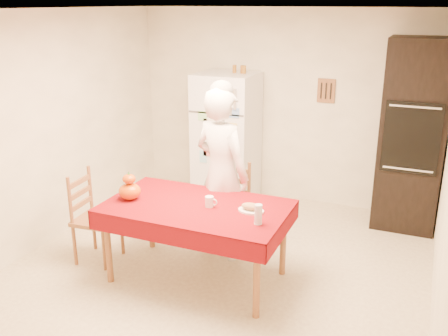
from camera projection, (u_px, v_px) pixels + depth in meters
The scene contains 17 objects.
floor at pixel (214, 273), 4.96m from camera, with size 4.50×4.50×0.00m, color tan.
room_shell at pixel (214, 112), 4.44m from camera, with size 4.02×4.52×2.51m.
refrigerator at pixel (227, 138), 6.57m from camera, with size 0.75×0.74×1.70m.
oven_cabinet at pixel (412, 136), 5.69m from camera, with size 0.70×0.62×2.20m.
dining_table at pixel (196, 212), 4.66m from camera, with size 1.70×1.00×0.76m.
chair_far at pixel (230, 202), 5.38m from camera, with size 0.44×0.42×0.95m.
chair_left at pixel (91, 213), 5.08m from camera, with size 0.43×0.45×0.95m.
seated_woman at pixel (222, 174), 5.07m from camera, with size 0.65×0.43×1.79m, color silver.
coffee_mug at pixel (209, 202), 4.59m from camera, with size 0.08×0.08×0.10m, color white.
pumpkin_lower at pixel (130, 191), 4.76m from camera, with size 0.21×0.21×0.16m, color red.
pumpkin_upper at pixel (129, 179), 4.72m from camera, with size 0.12×0.12×0.09m, color #C93404.
wine_glass at pixel (258, 214), 4.22m from camera, with size 0.07×0.07×0.18m, color silver.
bread_plate at pixel (251, 211), 4.49m from camera, with size 0.24×0.24×0.02m, color white.
bread_loaf at pixel (251, 207), 4.48m from camera, with size 0.18×0.10×0.06m, color #9C724C.
spice_jar_left at pixel (234, 69), 6.30m from camera, with size 0.05×0.05×0.10m, color #8C5819.
spice_jar_mid at pixel (242, 69), 6.26m from camera, with size 0.05×0.05×0.10m, color brown.
spice_jar_right at pixel (244, 69), 6.25m from camera, with size 0.05×0.05×0.10m, color #94601B.
Camera 1 is at (1.78, -3.99, 2.56)m, focal length 40.00 mm.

